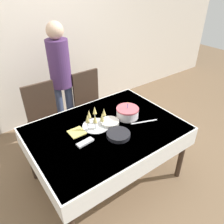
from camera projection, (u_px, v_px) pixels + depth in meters
The scene contains 13 objects.
ground_plane at pixel (107, 176), 2.65m from camera, with size 12.00×12.00×0.00m, color brown.
wall_back at pixel (38, 35), 3.05m from camera, with size 8.00×0.05×2.70m.
dining_table at pixel (106, 136), 2.31m from camera, with size 1.54×1.13×0.73m.
dining_chair_far_left at pixel (45, 117), 2.80m from camera, with size 0.43×0.43×0.95m.
dining_chair_far_right at pixel (90, 102), 3.14m from camera, with size 0.43×0.43×0.95m.
birthday_cake at pixel (127, 113), 2.40m from camera, with size 0.25×0.25×0.19m.
champagne_tray at pixel (96, 119), 2.24m from camera, with size 0.28×0.28×0.18m.
plate_stack_main at pixel (118, 135), 2.13m from camera, with size 0.23×0.23×0.04m.
plate_stack_dessert at pixel (110, 122), 2.32m from camera, with size 0.20×0.20×0.03m.
cake_knife at pixel (144, 122), 2.35m from camera, with size 0.29×0.12×0.00m.
fork_pile at pixel (85, 142), 2.05m from camera, with size 0.17×0.08×0.02m.
napkin_pile at pixel (77, 132), 2.19m from camera, with size 0.15×0.15×0.01m.
person_standing at pixel (60, 73), 2.88m from camera, with size 0.28×0.28×1.62m.
Camera 1 is at (-1.02, -1.50, 2.08)m, focal length 35.00 mm.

